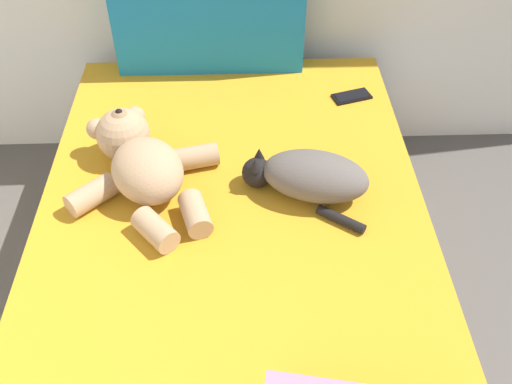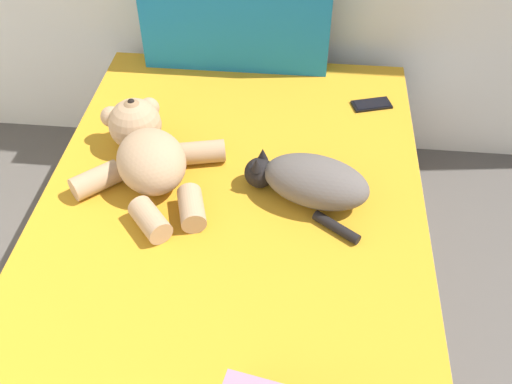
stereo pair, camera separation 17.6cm
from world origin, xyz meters
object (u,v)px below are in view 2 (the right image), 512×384
at_px(teddy_bear, 147,152).
at_px(bed, 230,275).
at_px(cell_phone, 372,104).
at_px(patterned_cushion, 235,6).
at_px(cat, 310,181).

bearing_deg(teddy_bear, bed, -35.89).
bearing_deg(cell_phone, teddy_bear, -149.19).
bearing_deg(patterned_cushion, cell_phone, -23.85).
xyz_separation_m(cat, cell_phone, (0.22, 0.53, -0.07)).
distance_m(patterned_cushion, teddy_bear, 0.75).
xyz_separation_m(cat, teddy_bear, (-0.54, 0.07, 0.01)).
height_order(bed, teddy_bear, teddy_bear).
xyz_separation_m(bed, teddy_bear, (-0.29, 0.21, 0.34)).
bearing_deg(teddy_bear, cat, -7.86).
bearing_deg(cat, teddy_bear, 172.14).
distance_m(cat, teddy_bear, 0.55).
bearing_deg(bed, cat, 29.30).
distance_m(patterned_cushion, cat, 0.86).
height_order(bed, cell_phone, cell_phone).
height_order(cat, cell_phone, cat).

